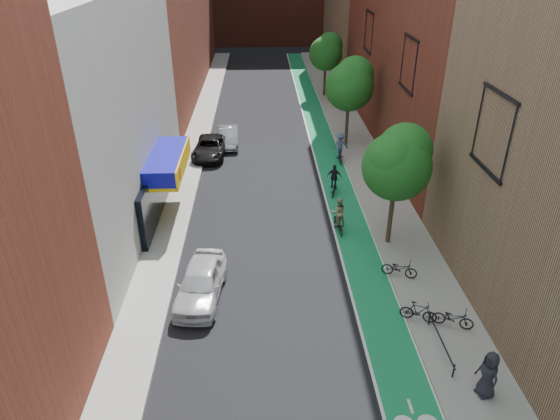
{
  "coord_description": "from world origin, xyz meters",
  "views": [
    {
      "loc": [
        -0.91,
        -11.82,
        13.93
      ],
      "look_at": [
        0.03,
        11.16,
        1.5
      ],
      "focal_mm": 32.0,
      "sensor_mm": 36.0,
      "label": 1
    }
  ],
  "objects": [
    {
      "name": "parked_bike_mid",
      "position": [
        5.4,
        3.85,
        0.6
      ],
      "size": [
        1.56,
        0.93,
        0.91
      ],
      "primitive_type": "imported",
      "rotation": [
        0.0,
        0.0,
        1.21
      ],
      "color": "black",
      "rests_on": "sidewalk_right"
    },
    {
      "name": "cyclist_lane_near",
      "position": [
        3.2,
        11.45,
        0.81
      ],
      "size": [
        0.84,
        1.71,
        1.93
      ],
      "rotation": [
        0.0,
        0.0,
        3.28
      ],
      "color": "black",
      "rests_on": "ground"
    },
    {
      "name": "cyclist_lane_far",
      "position": [
        4.7,
        21.11,
        0.93
      ],
      "size": [
        1.15,
        1.81,
        2.11
      ],
      "rotation": [
        0.0,
        0.0,
        3.12
      ],
      "color": "black",
      "rests_on": "ground"
    },
    {
      "name": "parked_car_silver",
      "position": [
        -3.37,
        24.7,
        0.68
      ],
      "size": [
        1.63,
        4.17,
        1.35
      ],
      "primitive_type": "imported",
      "rotation": [
        0.0,
        0.0,
        0.05
      ],
      "color": "#96989F",
      "rests_on": "ground"
    },
    {
      "name": "parked_bike_near",
      "position": [
        6.69,
        3.45,
        0.58
      ],
      "size": [
        1.73,
        1.14,
        0.86
      ],
      "primitive_type": "imported",
      "rotation": [
        0.0,
        0.0,
        1.19
      ],
      "color": "black",
      "rests_on": "sidewalk_right"
    },
    {
      "name": "ground",
      "position": [
        0.0,
        0.0,
        0.0
      ],
      "size": [
        160.0,
        160.0,
        0.0
      ],
      "primitive_type": "plane",
      "color": "black",
      "rests_on": "ground"
    },
    {
      "name": "parked_bike_far",
      "position": [
        5.4,
        6.94,
        0.58
      ],
      "size": [
        1.74,
        1.11,
        0.86
      ],
      "primitive_type": "imported",
      "rotation": [
        0.0,
        0.0,
        1.22
      ],
      "color": "black",
      "rests_on": "sidewalk_right"
    },
    {
      "name": "parked_car_white",
      "position": [
        -3.65,
        5.97,
        0.78
      ],
      "size": [
        2.29,
        4.72,
        1.55
      ],
      "primitive_type": "imported",
      "rotation": [
        0.0,
        0.0,
        -0.1
      ],
      "color": "silver",
      "rests_on": "ground"
    },
    {
      "name": "tree_far",
      "position": [
        5.65,
        38.02,
        4.5
      ],
      "size": [
        3.3,
        3.25,
        6.21
      ],
      "color": "#332619",
      "rests_on": "ground"
    },
    {
      "name": "parked_car_black",
      "position": [
        -4.6,
        22.49,
        0.67
      ],
      "size": [
        2.57,
        4.98,
        1.34
      ],
      "primitive_type": "imported",
      "rotation": [
        0.0,
        0.0,
        -0.07
      ],
      "color": "black",
      "rests_on": "ground"
    },
    {
      "name": "tree_mid",
      "position": [
        5.65,
        24.02,
        4.89
      ],
      "size": [
        3.55,
        3.53,
        6.74
      ],
      "color": "#332619",
      "rests_on": "ground"
    },
    {
      "name": "pedestrian",
      "position": [
        6.61,
        0.01,
        1.07
      ],
      "size": [
        0.82,
        1.03,
        1.84
      ],
      "primitive_type": "imported",
      "rotation": [
        0.0,
        0.0,
        -1.27
      ],
      "color": "black",
      "rests_on": "sidewalk_right"
    },
    {
      "name": "tree_near",
      "position": [
        5.65,
        10.02,
        4.66
      ],
      "size": [
        3.4,
        3.36,
        6.42
      ],
      "color": "#332619",
      "rests_on": "ground"
    },
    {
      "name": "sidewalk_right",
      "position": [
        6.5,
        26.0,
        0.07
      ],
      "size": [
        3.0,
        68.0,
        0.15
      ],
      "primitive_type": "cube",
      "color": "gray",
      "rests_on": "ground"
    },
    {
      "name": "sidewalk_left",
      "position": [
        -6.0,
        26.0,
        0.07
      ],
      "size": [
        2.0,
        68.0,
        0.15
      ],
      "primitive_type": "cube",
      "color": "gray",
      "rests_on": "ground"
    },
    {
      "name": "building_left_white",
      "position": [
        -11.0,
        14.0,
        6.0
      ],
      "size": [
        8.0,
        20.0,
        12.0
      ],
      "primitive_type": "cube",
      "color": "silver",
      "rests_on": "ground"
    },
    {
      "name": "bike_lane",
      "position": [
        4.0,
        26.0,
        0.01
      ],
      "size": [
        2.0,
        68.0,
        0.01
      ],
      "primitive_type": "cube",
      "color": "#167C50",
      "rests_on": "ground"
    },
    {
      "name": "cyclist_lane_mid",
      "position": [
        3.59,
        15.95,
        0.72
      ],
      "size": [
        0.99,
        1.7,
        1.92
      ],
      "rotation": [
        0.0,
        0.0,
        2.88
      ],
      "color": "black",
      "rests_on": "ground"
    }
  ]
}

